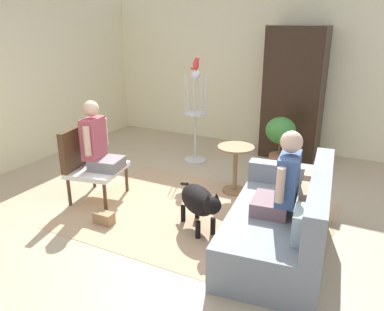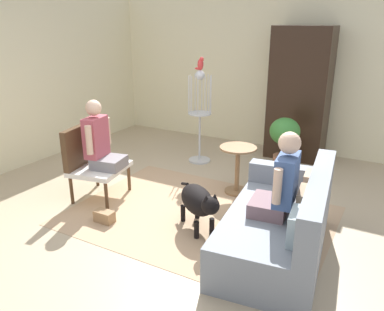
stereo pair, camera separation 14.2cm
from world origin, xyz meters
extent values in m
plane|color=tan|center=(0.00, 0.00, 0.00)|extent=(7.52, 7.52, 0.00)
cube|color=beige|center=(0.00, 3.19, 1.32)|extent=(6.86, 0.12, 2.64)
cube|color=beige|center=(-3.19, 0.30, 1.32)|extent=(0.12, 6.87, 2.64)
cube|color=tan|center=(0.13, 0.09, 0.00)|extent=(3.00, 2.17, 0.01)
cube|color=slate|center=(1.15, -0.22, 0.22)|extent=(1.10, 1.80, 0.44)
cube|color=slate|center=(1.51, -0.18, 0.66)|extent=(0.37, 1.72, 0.44)
cube|color=slate|center=(1.06, 0.54, 0.56)|extent=(0.93, 0.28, 0.23)
cube|color=#9EB2B7|center=(1.43, -0.62, 0.58)|extent=(0.14, 0.33, 0.28)
cube|color=tan|center=(1.38, -0.14, 0.58)|extent=(0.14, 0.34, 0.28)
cube|color=tan|center=(1.32, 0.32, 0.58)|extent=(0.13, 0.30, 0.28)
cylinder|color=#4C331E|center=(-1.06, 0.29, 0.18)|extent=(0.04, 0.04, 0.37)
cylinder|color=#4C331E|center=(-0.95, -0.30, 0.18)|extent=(0.04, 0.04, 0.37)
cylinder|color=#4C331E|center=(-1.56, 0.19, 0.18)|extent=(0.04, 0.04, 0.37)
cylinder|color=#4C331E|center=(-1.44, -0.40, 0.18)|extent=(0.04, 0.04, 0.37)
cube|color=white|center=(-1.25, -0.05, 0.40)|extent=(0.72, 0.80, 0.06)
cube|color=#4C331E|center=(-1.51, -0.10, 0.69)|extent=(0.21, 0.70, 0.52)
cube|color=#77595F|center=(1.07, -0.23, 0.51)|extent=(0.39, 0.44, 0.14)
cube|color=#3F598C|center=(1.22, -0.21, 0.82)|extent=(0.23, 0.42, 0.47)
sphere|color=#DDB293|center=(1.22, -0.21, 1.17)|extent=(0.20, 0.20, 0.20)
cylinder|color=#DDB293|center=(1.20, -0.46, 0.84)|extent=(0.08, 0.08, 0.33)
cylinder|color=#DDB293|center=(1.15, 0.02, 0.84)|extent=(0.08, 0.08, 0.33)
cube|color=gray|center=(-1.12, -0.03, 0.50)|extent=(0.44, 0.42, 0.14)
cube|color=#B24C59|center=(-1.27, -0.06, 0.83)|extent=(0.24, 0.38, 0.51)
sphere|color=#DDB293|center=(-1.27, -0.06, 1.20)|extent=(0.20, 0.20, 0.20)
cylinder|color=#DDB293|center=(-1.27, 0.16, 0.85)|extent=(0.08, 0.08, 0.36)
cylinder|color=#DDB293|center=(-1.19, -0.26, 0.85)|extent=(0.08, 0.08, 0.36)
cylinder|color=olive|center=(0.25, 0.94, 0.64)|extent=(0.49, 0.49, 0.02)
cylinder|color=olive|center=(0.25, 0.94, 0.31)|extent=(0.06, 0.06, 0.63)
cylinder|color=olive|center=(0.25, 0.94, 0.01)|extent=(0.33, 0.33, 0.03)
ellipsoid|color=black|center=(0.24, -0.16, 0.35)|extent=(0.64, 0.60, 0.30)
sphere|color=black|center=(0.51, -0.37, 0.44)|extent=(0.19, 0.19, 0.19)
cone|color=black|center=(0.54, -0.34, 0.54)|extent=(0.06, 0.06, 0.06)
cone|color=black|center=(0.48, -0.41, 0.54)|extent=(0.06, 0.06, 0.06)
cylinder|color=black|center=(-0.05, 0.07, 0.39)|extent=(0.16, 0.14, 0.10)
cylinder|color=black|center=(0.45, -0.21, 0.10)|extent=(0.06, 0.06, 0.20)
cylinder|color=black|center=(0.34, -0.35, 0.10)|extent=(0.06, 0.06, 0.20)
cylinder|color=black|center=(0.13, 0.04, 0.10)|extent=(0.06, 0.06, 0.20)
cylinder|color=black|center=(0.02, -0.10, 0.10)|extent=(0.06, 0.06, 0.20)
cylinder|color=silver|center=(-0.77, 1.79, 0.01)|extent=(0.36, 0.36, 0.03)
cylinder|color=silver|center=(-0.77, 1.79, 0.40)|extent=(0.04, 0.04, 0.80)
cylinder|color=silver|center=(-0.77, 1.79, 0.81)|extent=(0.37, 0.37, 0.02)
cylinder|color=silver|center=(-0.59, 1.79, 1.12)|extent=(0.01, 0.01, 0.59)
cylinder|color=silver|center=(-0.63, 1.89, 1.12)|extent=(0.01, 0.01, 0.59)
cylinder|color=silver|center=(-0.72, 1.95, 1.12)|extent=(0.01, 0.01, 0.59)
cylinder|color=silver|center=(-0.83, 1.95, 1.12)|extent=(0.01, 0.01, 0.59)
cylinder|color=silver|center=(-0.92, 1.89, 1.12)|extent=(0.01, 0.01, 0.59)
cylinder|color=silver|center=(-0.95, 1.79, 1.12)|extent=(0.01, 0.01, 0.59)
cylinder|color=silver|center=(-0.92, 1.68, 1.12)|extent=(0.01, 0.01, 0.59)
cylinder|color=silver|center=(-0.83, 1.62, 1.12)|extent=(0.01, 0.01, 0.59)
cylinder|color=silver|center=(-0.72, 1.62, 1.12)|extent=(0.01, 0.01, 0.59)
cylinder|color=silver|center=(-0.63, 1.68, 1.12)|extent=(0.01, 0.01, 0.59)
sphere|color=silver|center=(-0.77, 1.79, 1.41)|extent=(0.15, 0.15, 0.15)
ellipsoid|color=red|center=(-0.76, 1.79, 1.58)|extent=(0.09, 0.10, 0.18)
sphere|color=red|center=(-0.74, 1.79, 1.66)|extent=(0.07, 0.07, 0.07)
cone|color=#D8BF4C|center=(-0.71, 1.79, 1.66)|extent=(0.03, 0.02, 0.02)
ellipsoid|color=red|center=(-0.80, 1.79, 1.51)|extent=(0.12, 0.03, 0.04)
cylinder|color=#996047|center=(0.58, 1.92, 0.14)|extent=(0.29, 0.29, 0.29)
cylinder|color=brown|center=(0.58, 1.92, 0.39)|extent=(0.03, 0.03, 0.20)
ellipsoid|color=#377A31|center=(0.58, 1.92, 0.67)|extent=(0.45, 0.45, 0.40)
cube|color=black|center=(0.54, 2.78, 1.07)|extent=(0.92, 0.56, 2.14)
cube|color=#99724C|center=(-0.76, -0.57, 0.07)|extent=(0.23, 0.13, 0.14)
camera|label=1|loc=(1.94, -3.61, 2.23)|focal=36.09mm
camera|label=2|loc=(2.07, -3.54, 2.23)|focal=36.09mm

